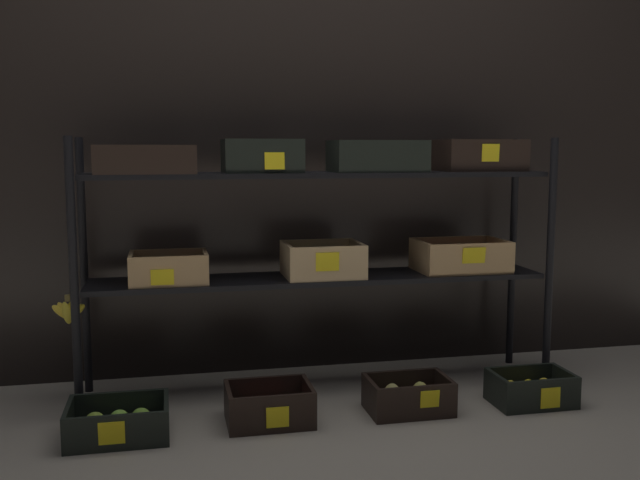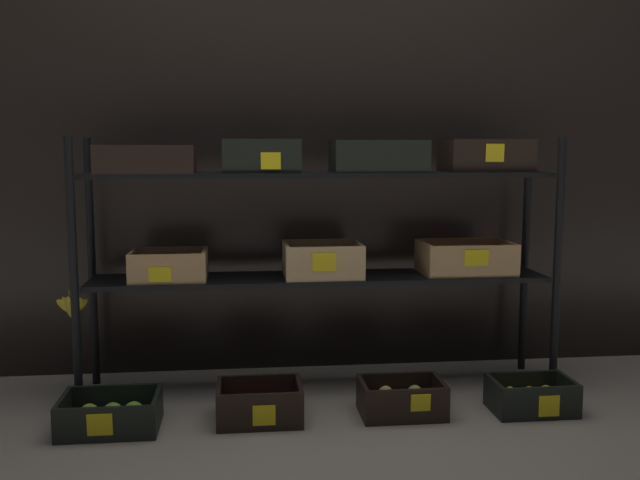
% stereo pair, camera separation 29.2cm
% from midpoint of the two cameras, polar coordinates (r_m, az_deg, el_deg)
% --- Properties ---
extents(ground_plane, '(10.00, 10.00, 0.00)m').
position_cam_midpoint_polar(ground_plane, '(3.06, -2.79, -11.77)').
color(ground_plane, gray).
extents(storefront_wall, '(4.29, 0.12, 1.81)m').
position_cam_midpoint_polar(storefront_wall, '(3.26, -3.94, 5.61)').
color(storefront_wall, black).
rests_on(storefront_wall, ground_plane).
extents(display_rack, '(2.02, 0.36, 1.05)m').
position_cam_midpoint_polar(display_rack, '(2.90, -2.57, 1.79)').
color(display_rack, black).
rests_on(display_rack, ground_plane).
extents(crate_ground_apple_green, '(0.35, 0.26, 0.12)m').
position_cam_midpoint_polar(crate_ground_apple_green, '(2.69, -18.94, -13.82)').
color(crate_ground_apple_green, black).
rests_on(crate_ground_apple_green, ground_plane).
extents(crate_ground_apple_red, '(0.31, 0.24, 0.14)m').
position_cam_midpoint_polar(crate_ground_apple_red, '(2.70, -7.27, -13.28)').
color(crate_ground_apple_red, black).
rests_on(crate_ground_apple_red, ground_plane).
extents(crate_ground_pear, '(0.31, 0.22, 0.13)m').
position_cam_midpoint_polar(crate_ground_pear, '(2.79, 4.07, -12.52)').
color(crate_ground_pear, black).
rests_on(crate_ground_pear, ground_plane).
extents(crate_ground_lemon, '(0.31, 0.21, 0.13)m').
position_cam_midpoint_polar(crate_ground_lemon, '(2.94, 13.80, -11.72)').
color(crate_ground_lemon, black).
rests_on(crate_ground_lemon, ground_plane).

